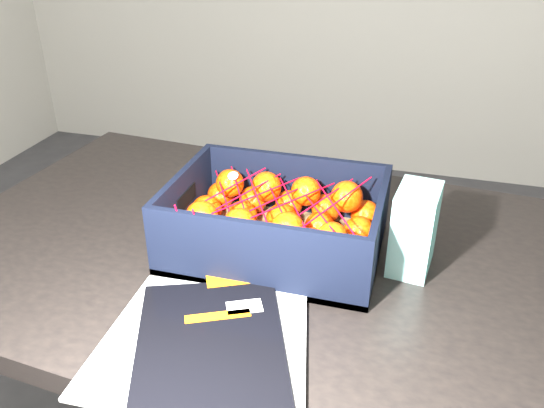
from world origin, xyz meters
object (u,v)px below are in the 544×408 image
(table, at_px, (250,287))
(produce_crate, at_px, (276,228))
(magazine_stack, at_px, (206,344))
(retail_carton, at_px, (414,229))

(table, relative_size, produce_crate, 3.34)
(magazine_stack, height_order, produce_crate, produce_crate)
(produce_crate, bearing_deg, table, -177.85)
(table, xyz_separation_m, magazine_stack, (0.03, -0.28, 0.11))
(table, relative_size, retail_carton, 8.25)
(magazine_stack, bearing_deg, table, 95.42)
(table, xyz_separation_m, retail_carton, (0.30, 0.01, 0.18))
(magazine_stack, distance_m, produce_crate, 0.29)
(table, xyz_separation_m, produce_crate, (0.05, 0.00, 0.14))
(retail_carton, bearing_deg, table, -171.31)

